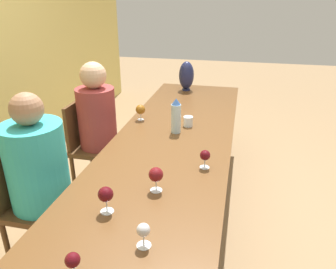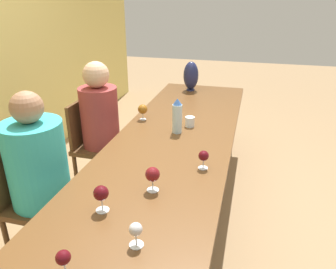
{
  "view_description": "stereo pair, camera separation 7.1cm",
  "coord_description": "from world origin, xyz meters",
  "px_view_note": "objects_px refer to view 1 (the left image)",
  "views": [
    {
      "loc": [
        -2.2,
        -0.47,
        1.76
      ],
      "look_at": [
        -0.13,
        0.0,
        0.83
      ],
      "focal_mm": 35.0,
      "sensor_mm": 36.0,
      "label": 1
    },
    {
      "loc": [
        -2.18,
        -0.54,
        1.76
      ],
      "look_at": [
        -0.13,
        0.0,
        0.83
      ],
      "focal_mm": 35.0,
      "sensor_mm": 36.0,
      "label": 2
    }
  ],
  "objects_px": {
    "vase": "(186,76)",
    "chair_far": "(93,143)",
    "water_bottle": "(176,116)",
    "chair_near": "(35,200)",
    "person_near": "(42,180)",
    "wine_glass_2": "(140,110)",
    "wine_glass_0": "(143,231)",
    "wine_glass_3": "(73,261)",
    "wine_glass_4": "(205,156)",
    "wine_glass_5": "(106,195)",
    "wine_glass_1": "(156,175)",
    "person_far": "(99,125)",
    "water_tumbler": "(188,121)"
  },
  "relations": [
    {
      "from": "vase",
      "to": "chair_near",
      "type": "height_order",
      "value": "vase"
    },
    {
      "from": "wine_glass_2",
      "to": "vase",
      "type": "bearing_deg",
      "value": -12.53
    },
    {
      "from": "vase",
      "to": "wine_glass_4",
      "type": "bearing_deg",
      "value": -166.35
    },
    {
      "from": "vase",
      "to": "chair_far",
      "type": "distance_m",
      "value": 1.33
    },
    {
      "from": "vase",
      "to": "person_far",
      "type": "relative_size",
      "value": 0.26
    },
    {
      "from": "wine_glass_4",
      "to": "chair_far",
      "type": "xyz_separation_m",
      "value": [
        0.67,
        1.1,
        -0.33
      ]
    },
    {
      "from": "wine_glass_3",
      "to": "person_far",
      "type": "relative_size",
      "value": 0.1
    },
    {
      "from": "wine_glass_2",
      "to": "wine_glass_5",
      "type": "xyz_separation_m",
      "value": [
        -1.28,
        -0.22,
        0.01
      ]
    },
    {
      "from": "chair_near",
      "to": "wine_glass_3",
      "type": "bearing_deg",
      "value": -136.25
    },
    {
      "from": "wine_glass_0",
      "to": "chair_near",
      "type": "bearing_deg",
      "value": 60.93
    },
    {
      "from": "water_bottle",
      "to": "chair_near",
      "type": "bearing_deg",
      "value": 133.52
    },
    {
      "from": "wine_glass_3",
      "to": "person_near",
      "type": "xyz_separation_m",
      "value": [
        0.75,
        0.63,
        -0.17
      ]
    },
    {
      "from": "wine_glass_2",
      "to": "person_near",
      "type": "distance_m",
      "value": 1.05
    },
    {
      "from": "wine_glass_0",
      "to": "wine_glass_1",
      "type": "height_order",
      "value": "wine_glass_1"
    },
    {
      "from": "water_bottle",
      "to": "vase",
      "type": "relative_size",
      "value": 0.86
    },
    {
      "from": "wine_glass_1",
      "to": "chair_near",
      "type": "relative_size",
      "value": 0.17
    },
    {
      "from": "person_near",
      "to": "vase",
      "type": "bearing_deg",
      "value": -16.79
    },
    {
      "from": "water_tumbler",
      "to": "wine_glass_4",
      "type": "relative_size",
      "value": 0.68
    },
    {
      "from": "vase",
      "to": "wine_glass_2",
      "type": "height_order",
      "value": "vase"
    },
    {
      "from": "water_bottle",
      "to": "person_near",
      "type": "bearing_deg",
      "value": 136.55
    },
    {
      "from": "wine_glass_1",
      "to": "person_near",
      "type": "relative_size",
      "value": 0.12
    },
    {
      "from": "wine_glass_1",
      "to": "wine_glass_5",
      "type": "height_order",
      "value": "same"
    },
    {
      "from": "chair_near",
      "to": "water_tumbler",
      "type": "bearing_deg",
      "value": -43.93
    },
    {
      "from": "water_bottle",
      "to": "vase",
      "type": "xyz_separation_m",
      "value": [
        1.21,
        0.13,
        0.03
      ]
    },
    {
      "from": "wine_glass_3",
      "to": "water_tumbler",
      "type": "bearing_deg",
      "value": -5.7
    },
    {
      "from": "water_tumbler",
      "to": "wine_glass_1",
      "type": "relative_size",
      "value": 0.57
    },
    {
      "from": "vase",
      "to": "wine_glass_0",
      "type": "height_order",
      "value": "vase"
    },
    {
      "from": "chair_near",
      "to": "chair_far",
      "type": "distance_m",
      "value": 0.91
    },
    {
      "from": "chair_near",
      "to": "person_near",
      "type": "distance_m",
      "value": 0.19
    },
    {
      "from": "person_near",
      "to": "person_far",
      "type": "xyz_separation_m",
      "value": [
        0.91,
        0.0,
        0.02
      ]
    },
    {
      "from": "vase",
      "to": "person_near",
      "type": "height_order",
      "value": "person_near"
    },
    {
      "from": "wine_glass_3",
      "to": "chair_far",
      "type": "bearing_deg",
      "value": 23.3
    },
    {
      "from": "chair_near",
      "to": "wine_glass_2",
      "type": "bearing_deg",
      "value": -25.13
    },
    {
      "from": "chair_far",
      "to": "person_near",
      "type": "distance_m",
      "value": 0.93
    },
    {
      "from": "water_bottle",
      "to": "wine_glass_0",
      "type": "height_order",
      "value": "water_bottle"
    },
    {
      "from": "chair_near",
      "to": "person_near",
      "type": "relative_size",
      "value": 0.71
    },
    {
      "from": "water_bottle",
      "to": "chair_far",
      "type": "distance_m",
      "value": 0.9
    },
    {
      "from": "wine_glass_4",
      "to": "person_near",
      "type": "height_order",
      "value": "person_near"
    },
    {
      "from": "water_bottle",
      "to": "wine_glass_0",
      "type": "distance_m",
      "value": 1.28
    },
    {
      "from": "water_tumbler",
      "to": "person_far",
      "type": "distance_m",
      "value": 0.81
    },
    {
      "from": "wine_glass_4",
      "to": "chair_near",
      "type": "bearing_deg",
      "value": 102.51
    },
    {
      "from": "wine_glass_2",
      "to": "chair_far",
      "type": "relative_size",
      "value": 0.16
    },
    {
      "from": "water_bottle",
      "to": "chair_near",
      "type": "xyz_separation_m",
      "value": [
        -0.76,
        0.8,
        -0.39
      ]
    },
    {
      "from": "wine_glass_1",
      "to": "wine_glass_4",
      "type": "bearing_deg",
      "value": -36.01
    },
    {
      "from": "wine_glass_5",
      "to": "chair_far",
      "type": "distance_m",
      "value": 1.44
    },
    {
      "from": "wine_glass_3",
      "to": "wine_glass_4",
      "type": "xyz_separation_m",
      "value": [
        0.99,
        -0.38,
        -0.01
      ]
    },
    {
      "from": "water_bottle",
      "to": "water_tumbler",
      "type": "distance_m",
      "value": 0.19
    },
    {
      "from": "chair_far",
      "to": "person_far",
      "type": "bearing_deg",
      "value": -90.0
    },
    {
      "from": "vase",
      "to": "chair_far",
      "type": "relative_size",
      "value": 0.37
    },
    {
      "from": "wine_glass_2",
      "to": "person_near",
      "type": "relative_size",
      "value": 0.11
    }
  ]
}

